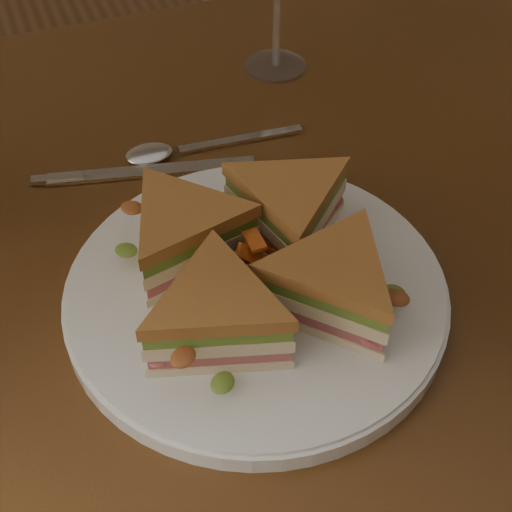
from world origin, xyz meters
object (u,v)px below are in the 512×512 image
object	(u,v)px
plate	(256,293)
sandwich_wedges	(256,261)
knife	(137,173)
table	(182,295)
spoon	(172,151)

from	to	relation	value
plate	sandwich_wedges	bearing A→B (deg)	180.00
sandwich_wedges	plate	bearing A→B (deg)	0.00
plate	knife	world-z (taller)	plate
table	knife	size ratio (longest dim) A/B	5.66
table	sandwich_wedges	size ratio (longest dim) A/B	4.54
plate	knife	size ratio (longest dim) A/B	1.44
sandwich_wedges	knife	distance (m)	0.20
plate	spoon	xyz separation A→B (m)	(-0.01, 0.21, -0.00)
knife	spoon	bearing A→B (deg)	38.05
plate	spoon	bearing A→B (deg)	92.08
table	spoon	xyz separation A→B (m)	(0.03, 0.10, 0.10)
knife	sandwich_wedges	bearing A→B (deg)	-62.31
sandwich_wedges	spoon	xyz separation A→B (m)	(-0.01, 0.21, -0.04)
spoon	knife	distance (m)	0.05
sandwich_wedges	knife	size ratio (longest dim) A/B	1.24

